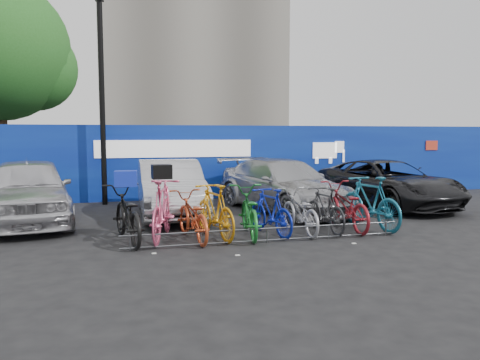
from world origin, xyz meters
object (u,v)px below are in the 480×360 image
object	(u,v)px
bike_1	(162,209)
bike_8	(345,206)
car_3	(387,183)
bike_5	(270,212)
bike_7	(325,209)
car_1	(170,188)
bike_rack	(267,234)
bike_2	(192,216)
lamppost	(102,95)
tree	(4,54)
bike_3	(215,211)
car_2	(283,185)
bike_0	(127,214)
car_0	(28,190)
bike_9	(370,202)
bike_6	(299,211)

from	to	relation	value
bike_1	bike_8	xyz separation A→B (m)	(4.01, 0.00, -0.09)
car_3	bike_5	bearing A→B (deg)	-155.79
bike_5	bike_7	bearing A→B (deg)	166.52
car_1	bike_1	bearing A→B (deg)	-98.80
bike_rack	bike_2	xyz separation A→B (m)	(-1.39, 0.56, 0.32)
lamppost	bike_8	xyz separation A→B (m)	(5.26, -5.24, -2.75)
tree	bike_5	world-z (taller)	tree
bike_rack	bike_3	xyz separation A→B (m)	(-0.91, 0.64, 0.40)
tree	car_3	bearing A→B (deg)	-31.57
bike_1	bike_2	bearing A→B (deg)	175.34
tree	car_3	distance (m)	14.29
car_2	bike_0	size ratio (longest dim) A/B	2.33
car_2	bike_3	bearing A→B (deg)	-145.06
car_1	bike_5	bearing A→B (deg)	-58.51
lamppost	car_0	size ratio (longest dim) A/B	1.32
bike_2	bike_7	distance (m)	2.89
car_3	car_1	bearing A→B (deg)	171.36
car_1	bike_9	xyz separation A→B (m)	(4.13, -2.85, -0.12)
bike_6	bike_8	size ratio (longest dim) A/B	0.90
bike_1	bike_2	distance (m)	0.61
bike_1	bike_3	bearing A→B (deg)	-171.46
car_2	bike_0	distance (m)	5.13
car_2	bike_1	size ratio (longest dim) A/B	2.39
car_0	car_1	world-z (taller)	car_0
bike_rack	bike_6	world-z (taller)	bike_6
car_2	bike_9	size ratio (longest dim) A/B	2.46
bike_8	bike_3	bearing A→B (deg)	1.66
car_3	bike_6	size ratio (longest dim) A/B	2.73
bike_0	bike_9	size ratio (longest dim) A/B	1.06
bike_0	bike_rack	bearing A→B (deg)	154.07
car_3	bike_1	bearing A→B (deg)	-166.11
car_2	bike_7	distance (m)	2.97
car_0	bike_7	xyz separation A→B (m)	(6.36, -2.68, -0.29)
car_2	bike_3	world-z (taller)	car_2
bike_0	bike_3	xyz separation A→B (m)	(1.73, -0.08, 0.01)
bike_1	bike_5	world-z (taller)	bike_1
tree	car_1	xyz separation A→B (m)	(5.28, -7.10, -4.35)
tree	bike_1	size ratio (longest dim) A/B	3.81
lamppost	bike_9	world-z (taller)	lamppost
tree	bike_7	distance (m)	13.79
car_2	bike_2	xyz separation A→B (m)	(-3.01, -3.02, -0.22)
lamppost	car_2	xyz separation A→B (m)	(4.82, -2.42, -2.56)
bike_5	bike_9	world-z (taller)	bike_9
bike_0	bike_8	size ratio (longest dim) A/B	1.05
bike_5	bike_6	world-z (taller)	bike_5
bike_5	bike_6	bearing A→B (deg)	169.76
lamppost	car_3	size ratio (longest dim) A/B	1.25
car_2	bike_3	distance (m)	3.88
bike_rack	bike_7	world-z (taller)	bike_7
bike_rack	bike_3	world-z (taller)	bike_3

